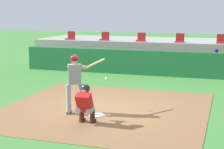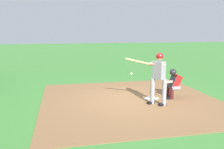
# 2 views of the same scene
# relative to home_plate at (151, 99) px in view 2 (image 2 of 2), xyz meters

# --- Properties ---
(ground_plane) EXTENTS (80.00, 80.00, 0.00)m
(ground_plane) POSITION_rel_home_plate_xyz_m (0.00, 0.80, -0.02)
(ground_plane) COLOR #428438
(dirt_infield) EXTENTS (6.40, 6.40, 0.01)m
(dirt_infield) POSITION_rel_home_plate_xyz_m (0.00, 0.80, -0.02)
(dirt_infield) COLOR olive
(dirt_infield) RESTS_ON ground
(home_plate) EXTENTS (0.62, 0.62, 0.02)m
(home_plate) POSITION_rel_home_plate_xyz_m (0.00, 0.00, 0.00)
(home_plate) COLOR white
(home_plate) RESTS_ON dirt_infield
(batter_at_plate) EXTENTS (0.86, 1.27, 1.80)m
(batter_at_plate) POSITION_rel_home_plate_xyz_m (-0.68, 0.05, 1.01)
(batter_at_plate) COLOR #99999E
(batter_at_plate) RESTS_ON ground
(catcher_crouched) EXTENTS (0.49, 1.97, 1.13)m
(catcher_crouched) POSITION_rel_home_plate_xyz_m (-0.01, -0.83, 0.59)
(catcher_crouched) COLOR gray
(catcher_crouched) RESTS_ON ground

